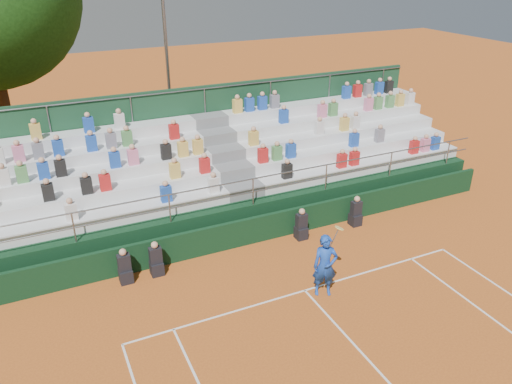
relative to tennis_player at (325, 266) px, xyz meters
name	(u,v)px	position (x,y,z in m)	size (l,w,h in m)	color
ground	(305,291)	(-0.43, 0.34, -0.99)	(90.00, 90.00, 0.00)	#C05C20
courtside_wall	(260,229)	(-0.43, 3.54, -0.49)	(20.00, 0.15, 1.00)	black
line_officials	(242,241)	(-1.29, 3.09, -0.51)	(8.96, 0.40, 1.19)	black
grandstand	(225,180)	(-0.44, 6.78, 0.09)	(20.00, 5.20, 4.40)	black
tennis_player	(325,266)	(0.00, 0.00, 0.00)	(0.95, 0.71, 2.22)	#1744B0
floodlight_mast	(166,49)	(-0.63, 13.44, 4.18)	(0.60, 0.25, 8.95)	gray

